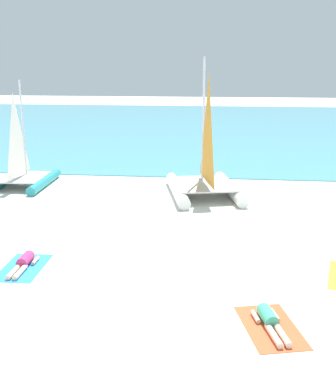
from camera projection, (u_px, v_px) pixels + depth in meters
ground_plane at (179, 194)px, 20.72m from camera, size 120.00×120.00×0.00m
ocean_water at (201, 126)px, 42.68m from camera, size 120.00×40.00×0.05m
sailboat_white at (205, 176)px, 20.18m from camera, size 3.68×4.89×5.72m
sailboat_teal at (23, 171)px, 21.76m from camera, size 2.42×3.70×4.75m
towel_left at (23, 267)px, 13.24m from camera, size 1.15×1.93×0.01m
sunbather_left at (24, 262)px, 13.27m from camera, size 0.55×1.56×0.30m
towel_middle at (270, 327)px, 10.26m from camera, size 1.53×2.11×0.01m
sunbather_middle at (270, 320)px, 10.29m from camera, size 0.76×1.55×0.30m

